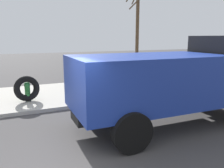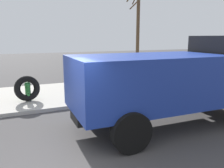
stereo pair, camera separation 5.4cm
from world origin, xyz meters
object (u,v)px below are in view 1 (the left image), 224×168
at_px(loose_tire, 27,89).
at_px(dump_truck_blue, 181,77).
at_px(fire_hydrant, 27,91).
at_px(bare_tree, 137,32).

bearing_deg(loose_tire, dump_truck_blue, -44.28).
height_order(fire_hydrant, bare_tree, bare_tree).
xyz_separation_m(fire_hydrant, bare_tree, (6.35, 1.29, 2.65)).
height_order(dump_truck_blue, bare_tree, bare_tree).
height_order(loose_tire, bare_tree, bare_tree).
bearing_deg(fire_hydrant, dump_truck_blue, -45.32).
distance_m(fire_hydrant, bare_tree, 7.01).
bearing_deg(loose_tire, bare_tree, 12.62).
distance_m(dump_truck_blue, bare_tree, 6.42).
bearing_deg(fire_hydrant, loose_tire, -101.42).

